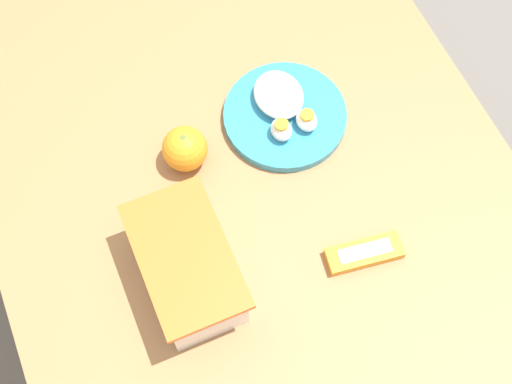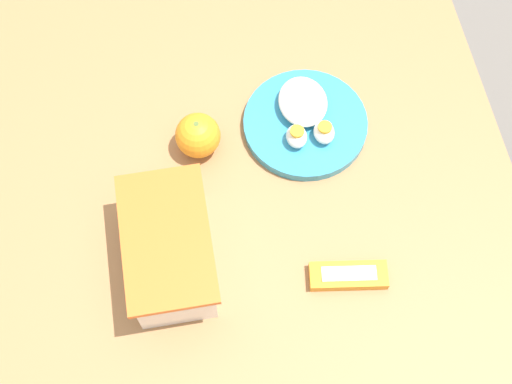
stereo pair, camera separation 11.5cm
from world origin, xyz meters
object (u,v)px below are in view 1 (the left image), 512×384
orange_fruit (185,149)px  candy_bar (364,253)px  rice_plate (284,112)px  food_container (187,267)px

orange_fruit → candy_bar: size_ratio=0.60×
candy_bar → orange_fruit: bearing=36.0°
rice_plate → candy_bar: bearing=-177.6°
rice_plate → food_container: bearing=129.4°
food_container → candy_bar: bearing=-105.6°
food_container → rice_plate: 0.33m
orange_fruit → rice_plate: size_ratio=0.36×
food_container → rice_plate: size_ratio=1.04×
rice_plate → candy_bar: (-0.29, -0.01, -0.01)m
food_container → candy_bar: (-0.07, -0.27, -0.04)m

